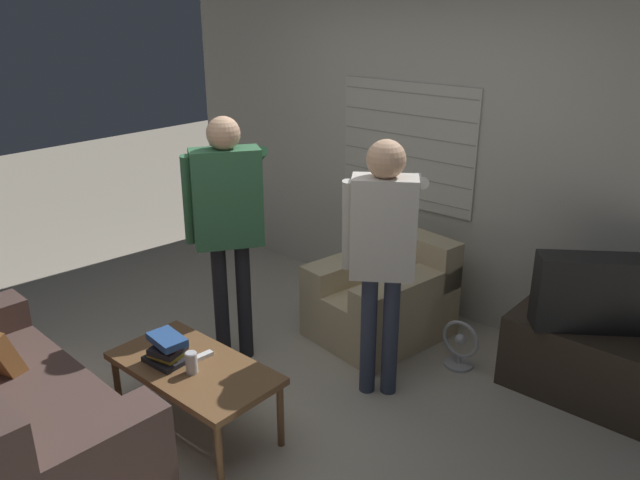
{
  "coord_description": "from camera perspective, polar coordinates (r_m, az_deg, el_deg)",
  "views": [
    {
      "loc": [
        2.45,
        -2.08,
        2.35
      ],
      "look_at": [
        0.15,
        0.58,
        1.0
      ],
      "focal_mm": 35.0,
      "sensor_mm": 36.0,
      "label": 1
    }
  ],
  "objects": [
    {
      "name": "tv",
      "position": [
        4.11,
        24.52,
        -4.43
      ],
      "size": [
        0.77,
        0.63,
        0.47
      ],
      "rotation": [
        0.0,
        0.0,
        3.76
      ],
      "color": "black",
      "rests_on": "tv_stand"
    },
    {
      "name": "armchair_beige",
      "position": [
        4.68,
        5.89,
        -5.2
      ],
      "size": [
        0.9,
        1.02,
        0.73
      ],
      "rotation": [
        0.0,
        0.0,
        2.98
      ],
      "color": "#C6B289",
      "rests_on": "ground_plane"
    },
    {
      "name": "floor_fan",
      "position": [
        4.42,
        12.68,
        -9.45
      ],
      "size": [
        0.27,
        0.2,
        0.34
      ],
      "color": "#A8A8AD",
      "rests_on": "ground_plane"
    },
    {
      "name": "tv_stand",
      "position": [
        4.32,
        23.58,
        -10.17
      ],
      "size": [
        1.01,
        0.53,
        0.49
      ],
      "color": "#33281E",
      "rests_on": "ground_plane"
    },
    {
      "name": "book_stack",
      "position": [
        3.66,
        -13.82,
        -9.64
      ],
      "size": [
        0.26,
        0.2,
        0.17
      ],
      "color": "black",
      "rests_on": "coffee_table"
    },
    {
      "name": "person_left_standing",
      "position": [
        4.09,
        -8.46,
        2.64
      ],
      "size": [
        0.58,
        0.8,
        1.7
      ],
      "rotation": [
        0.0,
        0.0,
        0.98
      ],
      "color": "black",
      "rests_on": "ground_plane"
    },
    {
      "name": "spare_remote",
      "position": [
        3.69,
        -10.73,
        -10.4
      ],
      "size": [
        0.05,
        0.13,
        0.02
      ],
      "rotation": [
        0.0,
        0.0,
        -0.11
      ],
      "color": "white",
      "rests_on": "coffee_table"
    },
    {
      "name": "coffee_table",
      "position": [
        3.67,
        -11.46,
        -11.71
      ],
      "size": [
        1.0,
        0.52,
        0.44
      ],
      "color": "brown",
      "rests_on": "ground_plane"
    },
    {
      "name": "couch_blue",
      "position": [
        3.79,
        -27.09,
        -14.14
      ],
      "size": [
        1.87,
        0.9,
        0.84
      ],
      "rotation": [
        0.0,
        0.0,
        -0.05
      ],
      "color": "#4C3833",
      "rests_on": "ground_plane"
    },
    {
      "name": "ground_plane",
      "position": [
        3.99,
        -7.34,
        -15.37
      ],
      "size": [
        16.0,
        16.0,
        0.0
      ],
      "primitive_type": "plane",
      "color": "#B2A893"
    },
    {
      "name": "wall_back",
      "position": [
        4.91,
        9.85,
        8.03
      ],
      "size": [
        5.2,
        0.08,
        2.55
      ],
      "color": "#BCB7A8",
      "rests_on": "ground_plane"
    },
    {
      "name": "person_right_standing",
      "position": [
        3.69,
        5.79,
        0.04
      ],
      "size": [
        0.49,
        0.81,
        1.64
      ],
      "rotation": [
        0.0,
        0.0,
        0.6
      ],
      "color": "#33384C",
      "rests_on": "ground_plane"
    },
    {
      "name": "soda_can",
      "position": [
        3.55,
        -11.67,
        -10.93
      ],
      "size": [
        0.07,
        0.07,
        0.13
      ],
      "color": "silver",
      "rests_on": "coffee_table"
    }
  ]
}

